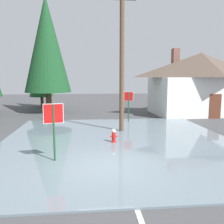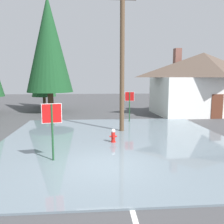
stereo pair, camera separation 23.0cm
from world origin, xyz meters
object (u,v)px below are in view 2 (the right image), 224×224
Objects in this scene: stop_sign_near at (52,120)px; utility_pole at (122,60)px; pine_tree_short_left at (49,45)px; fire_hydrant at (113,136)px; house at (202,83)px; pine_tree_far_center at (43,72)px; stop_sign_far at (130,101)px.

utility_pole reaches higher than stop_sign_near.
utility_pole is 10.95m from pine_tree_short_left.
utility_pole is (0.76, 2.62, 4.04)m from fire_hydrant.
pine_tree_far_center is at bearing 156.84° from house.
stop_sign_near is 16.61m from house.
pine_tree_short_left is 1.63× the size of pine_tree_far_center.
fire_hydrant is 0.11× the size of pine_tree_far_center.
house is 0.85× the size of pine_tree_short_left.
utility_pole is at bearing -107.02° from stop_sign_far.
pine_tree_short_left reaches higher than utility_pole.
pine_tree_far_center is at bearing 108.50° from pine_tree_short_left.
house is (7.17, 3.56, 1.24)m from stop_sign_far.
fire_hydrant is at bearing -106.22° from utility_pole.
fire_hydrant is 17.48m from pine_tree_far_center.
fire_hydrant is 6.13m from stop_sign_far.
pine_tree_far_center is at bearing 128.86° from stop_sign_far.
pine_tree_short_left is (-13.93, 2.39, 3.50)m from house.
stop_sign_far is at bearing -51.14° from pine_tree_far_center.
stop_sign_near is 0.36× the size of pine_tree_far_center.
pine_tree_short_left is (-6.76, 5.95, 4.74)m from stop_sign_far.
utility_pole is 15.08m from pine_tree_far_center.
pine_tree_far_center is at bearing 118.50° from utility_pole.
stop_sign_far is 0.21× the size of pine_tree_short_left.
house is at bearing 45.82° from stop_sign_near.
pine_tree_short_left is (-5.80, 9.08, 1.96)m from utility_pole.
stop_sign_far is at bearing 73.34° from fire_hydrant.
pine_tree_short_left reaches higher than stop_sign_far.
stop_sign_near is 15.20m from pine_tree_short_left.
stop_sign_near is 3.13× the size of fire_hydrant.
stop_sign_near is at bearing -117.72° from stop_sign_far.
stop_sign_near is 18.95m from pine_tree_far_center.
fire_hydrant is at bearing -67.93° from pine_tree_far_center.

